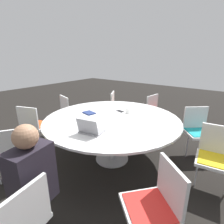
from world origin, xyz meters
name	(u,v)px	position (x,y,z in m)	size (l,w,h in m)	color
ground_plane	(112,159)	(0.00, 0.00, 0.00)	(16.00, 16.00, 0.00)	black
conference_table	(112,122)	(0.00, 0.00, 0.69)	(2.15, 2.15, 0.76)	#B7B7BC
chair_0	(17,222)	(1.75, 0.42, 0.52)	(0.51, 0.50, 0.87)	silver
chair_1	(156,201)	(0.92, 1.18, 0.52)	(0.61, 0.61, 0.87)	silver
chair_2	(216,154)	(-0.26, 1.48, 0.52)	(0.47, 0.49, 0.87)	silver
chair_3	(198,128)	(-1.02, 1.10, 0.52)	(0.60, 0.61, 0.87)	silver
chair_4	(157,111)	(-1.49, 0.13, 0.52)	(0.49, 0.47, 0.87)	silver
chair_5	(118,106)	(-1.27, -0.79, 0.52)	(0.59, 0.58, 0.87)	silver
chair_6	(70,110)	(-0.34, -1.46, 0.52)	(0.52, 0.54, 0.87)	silver
chair_7	(34,123)	(0.58, -1.38, 0.52)	(0.55, 0.56, 0.87)	silver
chair_8	(8,151)	(1.32, -0.70, 0.52)	(0.59, 0.59, 0.87)	silver
person_0	(31,179)	(1.53, 0.29, 0.71)	(0.40, 0.31, 1.22)	#231E28
laptop	(90,130)	(0.63, 0.13, 0.81)	(0.31, 0.34, 0.21)	#99999E
spiral_notebook	(89,113)	(0.06, -0.45, 0.77)	(0.19, 0.24, 0.02)	navy
coffee_cup	(128,111)	(-0.35, 0.07, 0.81)	(0.08, 0.08, 0.10)	white
cell_phone	(120,111)	(-0.36, -0.09, 0.76)	(0.10, 0.15, 0.01)	black
handbag	(206,153)	(-0.94, 1.29, 0.14)	(0.36, 0.16, 0.28)	#661E56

